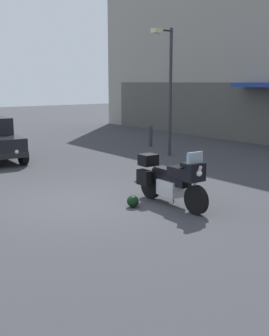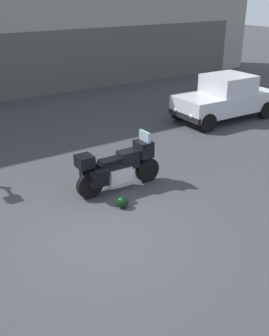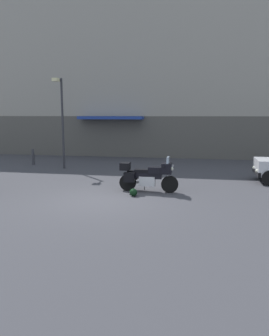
{
  "view_description": "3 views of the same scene",
  "coord_description": "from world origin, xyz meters",
  "px_view_note": "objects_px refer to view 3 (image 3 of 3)",
  "views": [
    {
      "loc": [
        8.63,
        -4.91,
        2.83
      ],
      "look_at": [
        1.02,
        0.76,
        0.93
      ],
      "focal_mm": 46.0,
      "sensor_mm": 36.0,
      "label": 1
    },
    {
      "loc": [
        -3.22,
        -6.02,
        4.56
      ],
      "look_at": [
        0.94,
        0.22,
        1.18
      ],
      "focal_mm": 43.17,
      "sensor_mm": 36.0,
      "label": 2
    },
    {
      "loc": [
        3.11,
        -10.55,
        2.92
      ],
      "look_at": [
        1.03,
        0.64,
        1.05
      ],
      "focal_mm": 35.02,
      "sensor_mm": 36.0,
      "label": 3
    }
  ],
  "objects_px": {
    "motorcycle": "(147,176)",
    "bollard_curbside": "(33,156)",
    "helmet": "(133,192)",
    "streetlamp_curbside": "(61,114)"
  },
  "relations": [
    {
      "from": "motorcycle",
      "to": "helmet",
      "type": "distance_m",
      "value": 1.02
    },
    {
      "from": "helmet",
      "to": "streetlamp_curbside",
      "type": "xyz_separation_m",
      "value": [
        -4.88,
        5.24,
        2.78
      ]
    },
    {
      "from": "helmet",
      "to": "streetlamp_curbside",
      "type": "bearing_deg",
      "value": 132.95
    },
    {
      "from": "motorcycle",
      "to": "bollard_curbside",
      "type": "bearing_deg",
      "value": 145.35
    },
    {
      "from": "streetlamp_curbside",
      "to": "bollard_curbside",
      "type": "xyz_separation_m",
      "value": [
        -2.28,
        1.03,
        -2.41
      ]
    },
    {
      "from": "motorcycle",
      "to": "bollard_curbside",
      "type": "height_order",
      "value": "motorcycle"
    },
    {
      "from": "helmet",
      "to": "bollard_curbside",
      "type": "distance_m",
      "value": 9.53
    },
    {
      "from": "helmet",
      "to": "streetlamp_curbside",
      "type": "height_order",
      "value": "streetlamp_curbside"
    },
    {
      "from": "motorcycle",
      "to": "streetlamp_curbside",
      "type": "relative_size",
      "value": 0.47
    },
    {
      "from": "streetlamp_curbside",
      "to": "bollard_curbside",
      "type": "relative_size",
      "value": 5.03
    }
  ]
}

